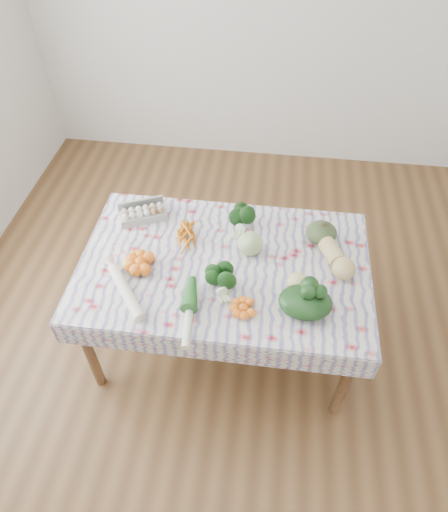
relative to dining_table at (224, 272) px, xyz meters
The scene contains 17 objects.
ground 0.68m from the dining_table, ahead, with size 4.50×4.50×0.00m, color brown.
wall_back 2.36m from the dining_table, 90.00° to the left, with size 4.00×0.04×2.80m, color silver.
dining_table is the anchor object (origin of this frame).
tablecloth 0.08m from the dining_table, ahead, with size 1.66×1.06×0.01m, color silver.
egg_carton 0.64m from the dining_table, 151.03° to the left, with size 0.29×0.11×0.08m, color #AAABA5.
carrot_bunch 0.31m from the dining_table, 149.03° to the left, with size 0.21×0.19×0.04m, color orange.
kale_bunch 0.35m from the dining_table, 76.48° to the left, with size 0.17×0.15×0.15m, color #11340F.
kabocha_squash 0.62m from the dining_table, 25.46° to the left, with size 0.18×0.18×0.12m, color #394B28.
cabbage 0.23m from the dining_table, 36.15° to the left, with size 0.14×0.14×0.14m, color #9BB873.
butternut_squash 0.65m from the dining_table, ahead, with size 0.13×0.28×0.13m, color tan.
orange_cluster 0.49m from the dining_table, 168.50° to the right, with size 0.23×0.23×0.08m, color orange.
broccoli 0.24m from the dining_table, 90.39° to the right, with size 0.15×0.15×0.11m, color #154114.
mandarin_cluster 0.37m from the dining_table, 65.56° to the right, with size 0.17×0.17×0.05m, color orange.
grapefruit 0.46m from the dining_table, 18.92° to the right, with size 0.11×0.11×0.11m, color #D5C675.
spinach_bag 0.55m from the dining_table, 30.55° to the right, with size 0.28×0.22×0.12m, color black.
daikon 0.59m from the dining_table, 148.58° to the right, with size 0.06×0.06×0.42m, color white.
leek 0.43m from the dining_table, 108.50° to the right, with size 0.05×0.05×0.41m, color white.
Camera 1 is at (0.23, -1.74, 2.70)m, focal length 32.00 mm.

